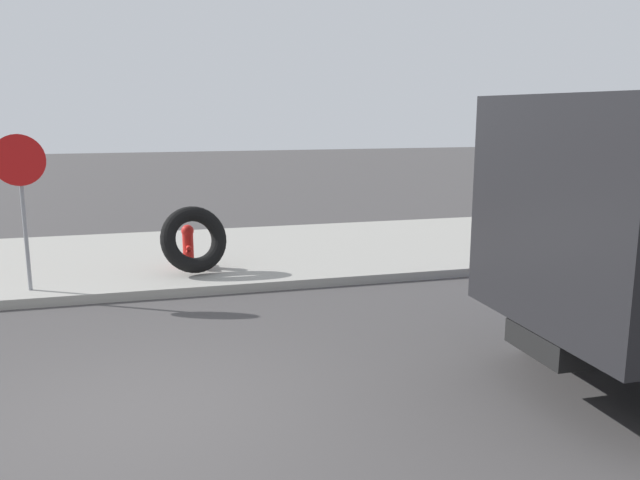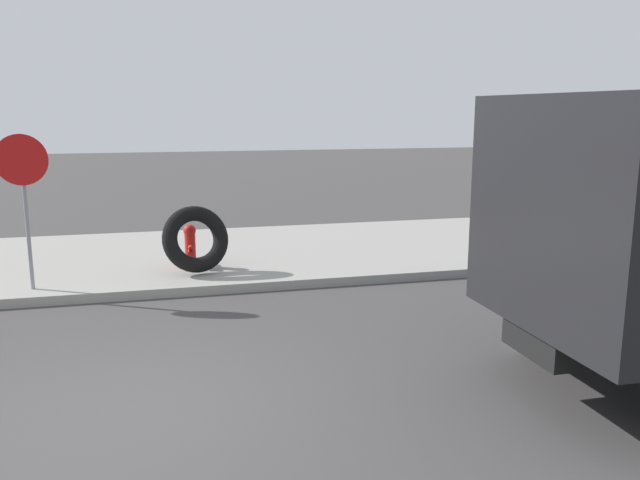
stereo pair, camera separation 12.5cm
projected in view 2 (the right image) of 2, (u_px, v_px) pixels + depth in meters
The scene contains 5 objects.
ground_plane at pixel (137, 417), 6.17m from camera, with size 80.00×80.00×0.00m, color #423F3F.
sidewalk_curb at pixel (144, 259), 12.33m from camera, with size 36.00×5.00×0.15m, color #99968E.
fire_hydrant at pixel (190, 244), 11.38m from camera, with size 0.22×0.49×0.75m.
loose_tire at pixel (196, 239), 10.90m from camera, with size 1.13×1.13×0.26m, color black.
stop_sign at pixel (23, 183), 9.67m from camera, with size 0.76×0.08×2.36m.
Camera 2 is at (0.28, -5.96, 2.86)m, focal length 36.57 mm.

